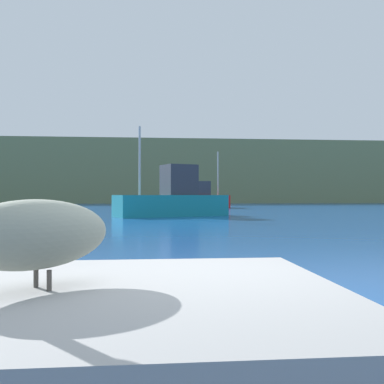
% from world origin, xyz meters
% --- Properties ---
extents(ground_plane, '(260.00, 260.00, 0.00)m').
position_xyz_m(ground_plane, '(0.00, 0.00, 0.00)').
color(ground_plane, '#194C93').
extents(hillside_backdrop, '(140.00, 10.58, 9.13)m').
position_xyz_m(hillside_backdrop, '(0.00, 63.84, 4.57)').
color(hillside_backdrop, '#6B7A51').
rests_on(hillside_backdrop, ground).
extents(pier_dock, '(3.78, 2.49, 0.60)m').
position_xyz_m(pier_dock, '(-1.30, -0.78, 0.30)').
color(pier_dock, gray).
rests_on(pier_dock, ground).
extents(pelican, '(1.12, 1.07, 0.84)m').
position_xyz_m(pelican, '(-1.31, -0.79, 0.95)').
color(pelican, gray).
rests_on(pelican, pier_dock).
extents(fishing_boat_teal, '(6.52, 4.09, 4.87)m').
position_xyz_m(fishing_boat_teal, '(0.72, 21.27, 0.94)').
color(fishing_boat_teal, teal).
rests_on(fishing_boat_teal, ground).
extents(fishing_boat_red, '(5.18, 1.72, 5.26)m').
position_xyz_m(fishing_boat_red, '(4.24, 37.92, 0.86)').
color(fishing_boat_red, red).
rests_on(fishing_boat_red, ground).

